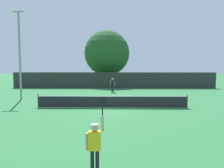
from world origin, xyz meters
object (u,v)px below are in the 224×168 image
at_px(player_serving, 95,141).
at_px(parked_car_far, 172,79).
at_px(tennis_ball, 145,115).
at_px(player_receiving, 113,84).
at_px(light_pole, 20,49).
at_px(parked_car_mid, 157,80).
at_px(large_tree, 107,53).
at_px(parked_car_near, 96,79).

xyz_separation_m(player_serving, parked_car_far, (10.19, 33.00, -0.31)).
bearing_deg(player_serving, tennis_ball, 72.87).
distance_m(player_receiving, light_pole, 11.26).
distance_m(parked_car_mid, parked_car_far, 3.27).
bearing_deg(tennis_ball, parked_car_mid, 78.13).
height_order(player_serving, player_receiving, player_serving).
xyz_separation_m(tennis_ball, large_tree, (-3.41, 22.41, 5.08)).
xyz_separation_m(player_serving, light_pole, (-8.51, 15.28, 3.78)).
relative_size(player_receiving, parked_car_mid, 0.40).
height_order(player_receiving, parked_car_mid, player_receiving).
bearing_deg(tennis_ball, light_pole, 148.38).
relative_size(player_serving, parked_car_near, 0.57).
bearing_deg(player_receiving, tennis_ball, 100.43).
bearing_deg(tennis_ball, player_serving, -107.13).
distance_m(light_pole, parked_car_mid, 22.93).
distance_m(light_pole, parked_car_near, 20.43).
xyz_separation_m(player_receiving, tennis_ball, (2.36, -12.82, -1.02)).
xyz_separation_m(player_receiving, parked_car_mid, (7.16, 10.02, -0.27)).
relative_size(parked_car_near, parked_car_mid, 1.03).
distance_m(player_receiving, parked_car_far, 15.38).
distance_m(player_serving, tennis_ball, 8.90).
bearing_deg(player_serving, parked_car_near, 94.73).
height_order(parked_car_mid, parked_car_far, same).
distance_m(large_tree, parked_car_mid, 9.30).
xyz_separation_m(large_tree, parked_car_far, (10.99, 2.14, -4.34)).
height_order(tennis_ball, parked_car_near, parked_car_near).
relative_size(light_pole, parked_car_mid, 2.04).
height_order(player_receiving, parked_car_near, player_receiving).
height_order(tennis_ball, parked_car_far, parked_car_far).
bearing_deg(parked_car_mid, player_serving, -103.99).
relative_size(tennis_ball, parked_car_near, 0.02).
xyz_separation_m(light_pole, parked_car_mid, (15.91, 16.00, -4.09)).
height_order(tennis_ball, light_pole, light_pole).
xyz_separation_m(player_serving, tennis_ball, (2.60, 8.44, -1.05)).
bearing_deg(parked_car_far, player_receiving, -137.21).
relative_size(player_serving, parked_car_mid, 0.59).
height_order(parked_car_near, parked_car_far, same).
distance_m(player_serving, large_tree, 31.13).
bearing_deg(parked_car_near, parked_car_mid, -12.44).
relative_size(light_pole, large_tree, 0.99).
bearing_deg(tennis_ball, player_receiving, 100.43).
xyz_separation_m(light_pole, parked_car_far, (18.69, 17.71, -4.09)).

